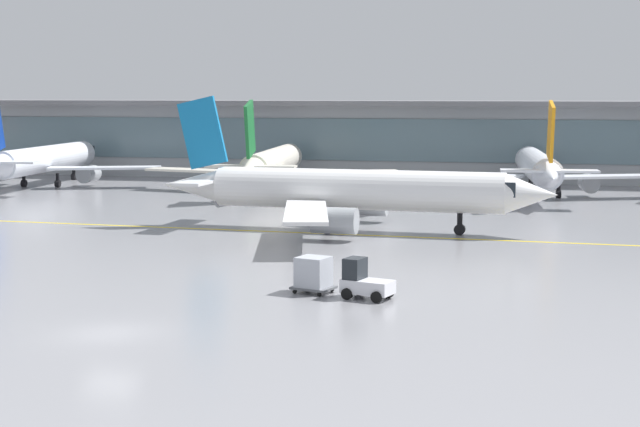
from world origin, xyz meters
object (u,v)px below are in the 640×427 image
Objects in this scene: cargo_dolly_lead at (313,273)px; baggage_tug at (364,281)px; gate_airplane_1 at (45,160)px; gate_airplane_3 at (538,167)px; gate_airplane_2 at (272,164)px; taxiing_regional_jet at (353,191)px.

baggage_tug is at bearing -0.00° from cargo_dolly_lead.
gate_airplane_1 is 1.00× the size of gate_airplane_3.
cargo_dolly_lead is (-2.89, 0.85, 0.16)m from baggage_tug.
gate_airplane_2 is at bearing 126.62° from baggage_tug.
gate_airplane_2 is at bearing 124.11° from cargo_dolly_lead.
gate_airplane_3 is at bearing -93.52° from gate_airplane_2.
cargo_dolly_lead is at bearing 180.00° from baggage_tug.
gate_airplane_2 is 55.23m from cargo_dolly_lead.
gate_airplane_3 is 12.16× the size of cargo_dolly_lead.
cargo_dolly_lead is at bearing -81.47° from taxiing_regional_jet.
gate_airplane_2 is 10.38× the size of baggage_tug.
gate_airplane_3 reaches higher than cargo_dolly_lead.
gate_airplane_3 is at bearing 67.73° from taxiing_regional_jet.
gate_airplane_1 is 12.16× the size of cargo_dolly_lead.
gate_airplane_2 is at bearing 85.74° from gate_airplane_3.
cargo_dolly_lead is at bearing 162.42° from gate_airplane_3.
gate_airplane_2 reaches higher than baggage_tug.
baggage_tug reaches higher than cargo_dolly_lead.
gate_airplane_1 reaches higher than cargo_dolly_lead.
baggage_tug is (5.33, -24.78, -2.22)m from taxiing_regional_jet.
baggage_tug is at bearing -142.58° from gate_airplane_1.
baggage_tug is (-8.34, -54.14, -2.09)m from gate_airplane_3.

